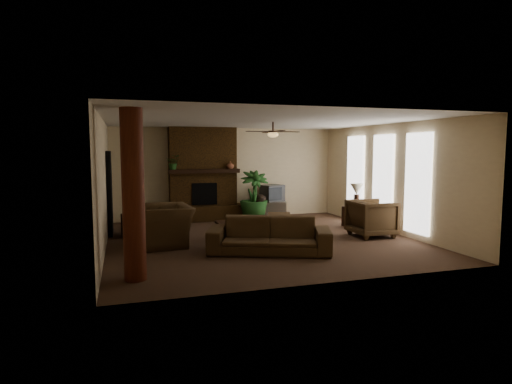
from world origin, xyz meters
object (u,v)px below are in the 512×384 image
object	(u,v)px
side_table_left	(133,225)
lamp_right	(357,191)
armchair_left	(163,219)
tv_stand	(273,209)
side_table_right	(354,217)
coffee_table	(242,224)
ottoman	(279,221)
log_column	(133,195)
lamp_left	(131,196)
armchair_right	(372,216)
floor_plant	(254,207)
sofa	(269,229)
floor_vase	(261,205)

from	to	relation	value
side_table_left	lamp_right	bearing A→B (deg)	-4.20
lamp_right	armchair_left	bearing A→B (deg)	-171.93
tv_stand	side_table_right	xyz separation A→B (m)	(1.61, -2.28, 0.03)
coffee_table	ottoman	size ratio (longest dim) A/B	2.00
log_column	armchair_left	size ratio (longest dim) A/B	2.03
log_column	lamp_right	bearing A→B (deg)	28.36
lamp_left	armchair_right	bearing A→B (deg)	-17.14
armchair_left	tv_stand	xyz separation A→B (m)	(3.70, 3.07, -0.35)
armchair_right	floor_plant	xyz separation A→B (m)	(-2.10, 3.08, -0.08)
lamp_right	sofa	bearing A→B (deg)	-146.97
side_table_left	ottoman	bearing A→B (deg)	-0.29
ottoman	lamp_left	world-z (taller)	lamp_left
log_column	sofa	bearing A→B (deg)	22.07
armchair_left	coffee_table	distance (m)	1.88
armchair_left	lamp_right	world-z (taller)	armchair_left
sofa	coffee_table	distance (m)	1.48
lamp_right	armchair_right	bearing A→B (deg)	-104.31
sofa	side_table_right	distance (m)	3.93
log_column	lamp_right	xyz separation A→B (m)	(6.01, 3.24, -0.40)
armchair_right	ottoman	xyz separation A→B (m)	(-1.79, 1.74, -0.30)
tv_stand	floor_vase	size ratio (longest dim) A/B	1.10
ottoman	side_table_right	bearing A→B (deg)	-10.45
side_table_right	log_column	bearing A→B (deg)	-151.27
armchair_left	side_table_left	size ratio (longest dim) A/B	2.50
ottoman	side_table_right	distance (m)	2.13
floor_plant	log_column	bearing A→B (deg)	-125.50
floor_vase	lamp_left	world-z (taller)	lamp_left
floor_vase	floor_plant	world-z (taller)	floor_plant
armchair_left	coffee_table	world-z (taller)	armchair_left
coffee_table	side_table_right	size ratio (longest dim) A/B	2.18
sofa	ottoman	bearing A→B (deg)	86.44
lamp_left	log_column	bearing A→B (deg)	-90.23
armchair_left	ottoman	bearing A→B (deg)	105.19
sofa	armchair_left	xyz separation A→B (m)	(-2.05, 1.39, 0.11)
armchair_left	lamp_right	bearing A→B (deg)	93.16
armchair_left	coffee_table	size ratio (longest dim) A/B	1.15
sofa	lamp_right	size ratio (longest dim) A/B	3.86
floor_vase	armchair_right	bearing A→B (deg)	-60.78
floor_plant	armchair_left	bearing A→B (deg)	-139.06
log_column	sofa	world-z (taller)	log_column
sofa	lamp_left	distance (m)	3.76
lamp_left	armchair_left	bearing A→B (deg)	-61.23
coffee_table	lamp_right	bearing A→B (deg)	11.01
floor_vase	log_column	bearing A→B (deg)	-126.48
log_column	armchair_right	bearing A→B (deg)	18.74
floor_plant	lamp_left	world-z (taller)	lamp_left
coffee_table	lamp_left	bearing A→B (deg)	156.38
side_table_left	lamp_right	distance (m)	6.02
log_column	lamp_left	bearing A→B (deg)	89.77
ottoman	tv_stand	distance (m)	1.95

